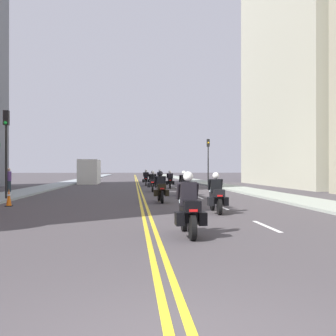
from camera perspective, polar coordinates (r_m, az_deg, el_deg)
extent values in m
plane|color=#433E42|center=(51.65, -4.45, -2.05)|extent=(264.00, 264.00, 0.00)
cube|color=#929C9F|center=(52.23, -13.60, -1.96)|extent=(2.66, 144.00, 0.12)
cube|color=#969F93|center=(52.39, 4.67, -1.96)|extent=(2.66, 144.00, 0.12)
cube|color=yellow|center=(51.65, -4.58, -2.05)|extent=(0.12, 132.00, 0.01)
cube|color=yellow|center=(51.65, -4.32, -2.05)|extent=(0.12, 132.00, 0.01)
cube|color=silver|center=(12.40, 13.89, -8.08)|extent=(0.14, 2.40, 0.01)
cube|color=silver|center=(18.14, 7.72, -5.56)|extent=(0.14, 2.40, 0.01)
cube|color=silver|center=(24.01, 4.56, -4.24)|extent=(0.14, 2.40, 0.01)
cube|color=silver|center=(29.93, 2.65, -3.43)|extent=(0.14, 2.40, 0.01)
cube|color=silver|center=(35.88, 1.37, -2.88)|extent=(0.14, 2.40, 0.01)
cube|color=silver|center=(41.84, 0.46, -2.49)|extent=(0.14, 2.40, 0.01)
cube|color=silver|center=(47.82, -0.22, -2.20)|extent=(0.14, 2.40, 0.01)
cube|color=silver|center=(53.79, -0.75, -1.97)|extent=(0.14, 2.40, 0.01)
cube|color=silver|center=(59.78, -1.18, -1.79)|extent=(0.14, 2.40, 0.01)
cube|color=#ACAA93|center=(44.93, 20.45, 14.48)|extent=(9.97, 20.86, 26.11)
cylinder|color=black|center=(11.10, 2.31, -7.41)|extent=(0.13, 0.62, 0.62)
cylinder|color=black|center=(9.66, 3.54, -8.50)|extent=(0.13, 0.62, 0.62)
cube|color=silver|center=(11.06, 2.31, -5.71)|extent=(0.14, 0.32, 0.04)
cube|color=black|center=(10.35, 2.88, -6.38)|extent=(0.34, 1.12, 0.40)
cube|color=black|center=(9.67, 3.47, -5.51)|extent=(0.40, 0.37, 0.28)
cube|color=red|center=(9.49, 3.66, -6.10)|extent=(0.20, 0.03, 0.06)
cube|color=black|center=(9.88, 1.65, -7.26)|extent=(0.21, 0.44, 0.32)
cube|color=black|center=(9.97, 4.87, -7.20)|extent=(0.21, 0.44, 0.32)
cube|color=#B2C1CC|center=(10.77, 2.50, -4.11)|extent=(0.36, 0.13, 0.36)
cube|color=black|center=(10.25, 2.92, -3.66)|extent=(0.40, 0.27, 0.59)
cylinder|color=black|center=(10.37, 1.48, -3.35)|extent=(0.10, 0.28, 0.45)
cylinder|color=black|center=(10.44, 4.10, -3.32)|extent=(0.10, 0.28, 0.45)
sphere|color=white|center=(10.27, 2.90, -1.22)|extent=(0.26, 0.26, 0.26)
cylinder|color=black|center=(16.62, 6.36, -5.02)|extent=(0.14, 0.61, 0.61)
cylinder|color=black|center=(15.04, 7.37, -5.53)|extent=(0.14, 0.61, 0.61)
cube|color=silver|center=(16.60, 6.36, -3.90)|extent=(0.15, 0.32, 0.04)
cube|color=black|center=(15.81, 6.84, -4.25)|extent=(0.36, 1.24, 0.40)
cube|color=black|center=(15.08, 7.31, -3.61)|extent=(0.41, 0.37, 0.28)
cube|color=red|center=(14.90, 7.44, -3.96)|extent=(0.20, 0.04, 0.06)
cube|color=black|center=(15.29, 6.11, -4.76)|extent=(0.22, 0.45, 0.32)
cube|color=black|center=(15.39, 8.18, -4.73)|extent=(0.22, 0.45, 0.32)
cube|color=#B2C1CC|center=(16.29, 6.53, -2.79)|extent=(0.36, 0.13, 0.36)
cube|color=black|center=(15.73, 6.87, -2.57)|extent=(0.41, 0.27, 0.53)
cylinder|color=black|center=(15.84, 5.92, -2.37)|extent=(0.11, 0.28, 0.45)
cylinder|color=black|center=(15.92, 7.63, -2.36)|extent=(0.11, 0.28, 0.45)
sphere|color=white|center=(15.75, 6.85, -1.08)|extent=(0.26, 0.26, 0.26)
cylinder|color=black|center=(21.46, -1.30, -3.86)|extent=(0.13, 0.66, 0.65)
cylinder|color=black|center=(19.88, -0.88, -4.15)|extent=(0.13, 0.66, 0.65)
cube|color=silver|center=(21.44, -1.30, -2.94)|extent=(0.15, 0.32, 0.04)
cube|color=black|center=(20.65, -1.09, -3.23)|extent=(0.35, 1.21, 0.40)
cube|color=black|center=(19.93, -0.90, -2.70)|extent=(0.41, 0.37, 0.28)
cube|color=red|center=(19.75, -0.85, -2.96)|extent=(0.20, 0.04, 0.06)
cube|color=black|center=(20.16, -1.76, -3.59)|extent=(0.21, 0.45, 0.32)
cube|color=black|center=(20.21, -0.17, -3.58)|extent=(0.21, 0.45, 0.32)
cube|color=#B2C1CC|center=(21.14, -1.23, -2.12)|extent=(0.36, 0.13, 0.36)
cube|color=black|center=(20.58, -1.08, -1.93)|extent=(0.41, 0.27, 0.54)
cylinder|color=black|center=(20.71, -1.78, -1.78)|extent=(0.11, 0.28, 0.45)
cylinder|color=black|center=(20.75, -0.46, -1.77)|extent=(0.11, 0.28, 0.45)
sphere|color=black|center=(20.60, -1.09, -0.79)|extent=(0.26, 0.26, 0.26)
cylinder|color=black|center=(26.64, 2.05, -3.18)|extent=(0.13, 0.61, 0.61)
cylinder|color=black|center=(25.02, 2.50, -3.38)|extent=(0.13, 0.61, 0.61)
cube|color=silver|center=(26.62, 2.05, -2.49)|extent=(0.14, 0.32, 0.04)
cube|color=black|center=(25.82, 2.26, -2.66)|extent=(0.32, 1.24, 0.40)
cube|color=black|center=(25.08, 2.47, -2.23)|extent=(0.40, 0.36, 0.28)
cube|color=red|center=(24.90, 2.53, -2.43)|extent=(0.20, 0.03, 0.06)
cube|color=black|center=(25.30, 1.77, -2.94)|extent=(0.20, 0.44, 0.32)
cube|color=black|center=(25.37, 3.03, -2.93)|extent=(0.20, 0.44, 0.32)
cube|color=#B2C1CC|center=(26.32, 2.12, -1.78)|extent=(0.36, 0.12, 0.36)
cube|color=black|center=(25.75, 2.28, -1.60)|extent=(0.40, 0.26, 0.55)
cylinder|color=black|center=(25.87, 1.71, -1.49)|extent=(0.10, 0.28, 0.45)
cylinder|color=black|center=(25.93, 2.76, -1.48)|extent=(0.10, 0.28, 0.45)
sphere|color=white|center=(25.77, 2.27, -0.67)|extent=(0.26, 0.26, 0.26)
cylinder|color=black|center=(31.07, -2.21, -2.72)|extent=(0.16, 0.64, 0.64)
cylinder|color=black|center=(29.57, -2.23, -2.86)|extent=(0.16, 0.64, 0.64)
cube|color=silver|center=(31.06, -2.21, -2.10)|extent=(0.16, 0.33, 0.04)
cube|color=black|center=(30.31, -2.22, -2.26)|extent=(0.38, 1.16, 0.40)
cube|color=black|center=(29.62, -2.23, -1.88)|extent=(0.42, 0.38, 0.28)
cube|color=red|center=(29.44, -2.23, -2.05)|extent=(0.20, 0.04, 0.06)
cube|color=black|center=(29.86, -2.77, -2.48)|extent=(0.22, 0.45, 0.32)
cube|color=black|center=(29.86, -1.69, -2.48)|extent=(0.22, 0.45, 0.32)
cube|color=#B2C1CC|center=(30.78, -2.21, -1.52)|extent=(0.37, 0.14, 0.36)
cube|color=black|center=(30.24, -2.22, -1.38)|extent=(0.41, 0.28, 0.54)
cylinder|color=black|center=(30.40, -2.67, -1.28)|extent=(0.12, 0.29, 0.45)
cylinder|color=black|center=(30.39, -1.77, -1.28)|extent=(0.12, 0.29, 0.45)
sphere|color=white|center=(30.27, -2.22, -0.60)|extent=(0.26, 0.26, 0.26)
cylinder|color=black|center=(36.46, 0.23, -2.34)|extent=(0.15, 0.65, 0.65)
cylinder|color=black|center=(34.86, 0.31, -2.44)|extent=(0.15, 0.65, 0.65)
cube|color=silver|center=(36.45, 0.23, -1.80)|extent=(0.16, 0.33, 0.04)
cube|color=black|center=(35.65, 0.27, -1.94)|extent=(0.39, 1.24, 0.40)
cube|color=black|center=(34.92, 0.31, -1.61)|extent=(0.42, 0.38, 0.28)
cube|color=red|center=(34.73, 0.32, -1.75)|extent=(0.20, 0.04, 0.06)
cube|color=black|center=(35.16, -0.16, -2.12)|extent=(0.23, 0.45, 0.32)
cube|color=black|center=(35.18, 0.75, -2.12)|extent=(0.23, 0.45, 0.32)
cube|color=#B2C1CC|center=(36.15, 0.24, -1.31)|extent=(0.37, 0.14, 0.36)
cube|color=black|center=(35.59, 0.27, -1.19)|extent=(0.41, 0.28, 0.52)
cylinder|color=black|center=(35.73, -0.12, -1.11)|extent=(0.12, 0.29, 0.45)
cylinder|color=black|center=(35.75, 0.65, -1.11)|extent=(0.12, 0.29, 0.45)
sphere|color=white|center=(35.61, 0.27, -0.55)|extent=(0.26, 0.26, 0.26)
cylinder|color=black|center=(41.88, -3.17, -2.03)|extent=(0.14, 0.68, 0.68)
cylinder|color=black|center=(40.34, -3.18, -2.11)|extent=(0.14, 0.68, 0.68)
cube|color=silver|center=(41.87, -3.17, -1.54)|extent=(0.15, 0.32, 0.04)
cube|color=black|center=(41.10, -3.17, -1.68)|extent=(0.36, 1.18, 0.40)
cube|color=black|center=(40.40, -3.18, -1.39)|extent=(0.41, 0.37, 0.28)
cube|color=red|center=(40.22, -3.18, -1.51)|extent=(0.20, 0.04, 0.06)
cube|color=black|center=(40.65, -3.57, -1.84)|extent=(0.22, 0.45, 0.32)
cube|color=black|center=(40.64, -2.78, -1.84)|extent=(0.22, 0.45, 0.32)
cube|color=#B2C1CC|center=(41.59, -3.17, -1.14)|extent=(0.36, 0.14, 0.36)
cube|color=black|center=(41.04, -3.17, -1.00)|extent=(0.41, 0.27, 0.58)
cylinder|color=black|center=(41.19, -3.50, -0.93)|extent=(0.11, 0.28, 0.45)
cylinder|color=black|center=(41.19, -2.84, -0.93)|extent=(0.11, 0.28, 0.45)
sphere|color=white|center=(41.07, -3.17, -0.40)|extent=(0.26, 0.26, 0.26)
cylinder|color=black|center=(47.14, -1.22, -1.82)|extent=(0.14, 0.68, 0.67)
cylinder|color=black|center=(45.50, -1.16, -1.88)|extent=(0.14, 0.68, 0.67)
cube|color=silver|center=(47.13, -1.22, -1.39)|extent=(0.15, 0.32, 0.04)
cube|color=black|center=(46.32, -1.19, -1.51)|extent=(0.36, 1.26, 0.40)
cube|color=black|center=(45.57, -1.16, -1.25)|extent=(0.41, 0.37, 0.28)
cube|color=red|center=(45.39, -1.16, -1.36)|extent=(0.20, 0.04, 0.06)
cube|color=black|center=(45.82, -1.52, -1.65)|extent=(0.22, 0.45, 0.32)
cube|color=black|center=(45.84, -0.82, -1.65)|extent=(0.22, 0.45, 0.32)
cube|color=#B2C1CC|center=(46.83, -1.21, -1.03)|extent=(0.36, 0.13, 0.36)
cube|color=black|center=(46.26, -1.19, -0.89)|extent=(0.41, 0.27, 0.59)
cylinder|color=black|center=(46.40, -1.49, -0.83)|extent=(0.11, 0.28, 0.45)
cylinder|color=black|center=(46.41, -0.90, -0.83)|extent=(0.11, 0.28, 0.45)
sphere|color=white|center=(46.28, -1.19, -0.35)|extent=(0.26, 0.26, 0.26)
cube|color=black|center=(19.82, -21.80, -5.06)|extent=(0.31, 0.31, 0.03)
cone|color=orange|center=(19.79, -21.80, -3.88)|extent=(0.24, 0.24, 0.79)
cylinder|color=white|center=(19.78, -21.80, -3.60)|extent=(0.16, 0.16, 0.08)
cylinder|color=black|center=(23.34, -22.14, 0.74)|extent=(0.12, 0.12, 4.15)
cube|color=black|center=(23.51, -22.13, 6.67)|extent=(0.28, 0.28, 0.80)
sphere|color=green|center=(23.33, -22.24, 6.02)|extent=(0.18, 0.18, 0.18)
cylinder|color=black|center=(42.10, 5.77, 0.32)|extent=(0.12, 0.12, 4.13)
cube|color=black|center=(42.19, 5.77, 3.60)|extent=(0.28, 0.28, 0.80)
sphere|color=yellow|center=(42.04, 5.80, 3.62)|extent=(0.18, 0.18, 0.18)
cube|color=#212C35|center=(30.26, -21.82, -2.57)|extent=(0.33, 0.34, 0.86)
cube|color=#533573|center=(30.24, -21.81, -1.10)|extent=(0.40, 0.42, 0.68)
sphere|color=tan|center=(30.23, -21.81, -0.22)|extent=(0.22, 0.22, 0.22)
cube|color=#C3B0CE|center=(50.20, -10.80, -0.85)|extent=(2.00, 1.80, 2.20)
cube|color=silver|center=(47.21, -11.17, -0.53)|extent=(2.20, 5.20, 2.80)
cylinder|color=black|center=(49.81, -10.85, -1.60)|extent=(2.00, 0.90, 0.90)
cylinder|color=black|center=(45.64, -11.39, -1.74)|extent=(2.00, 0.90, 0.90)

